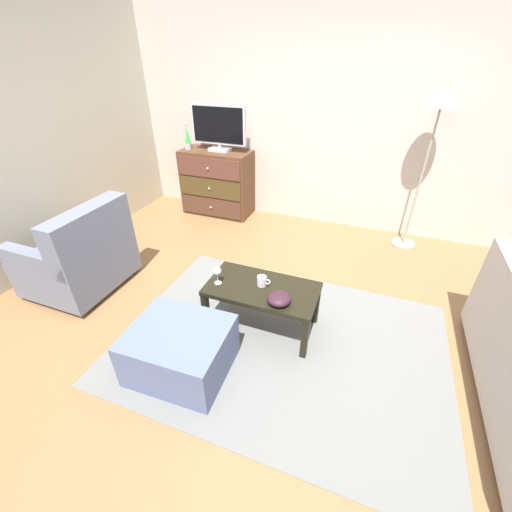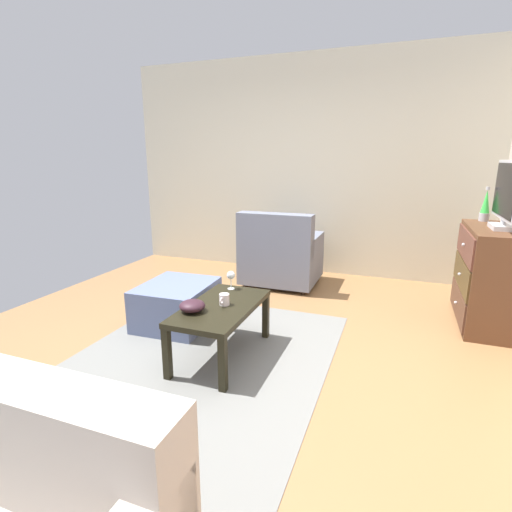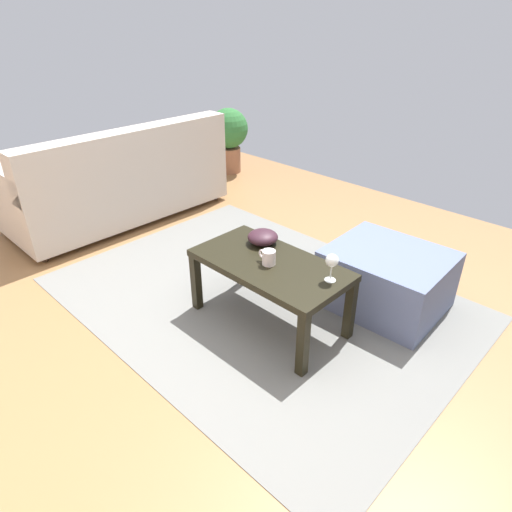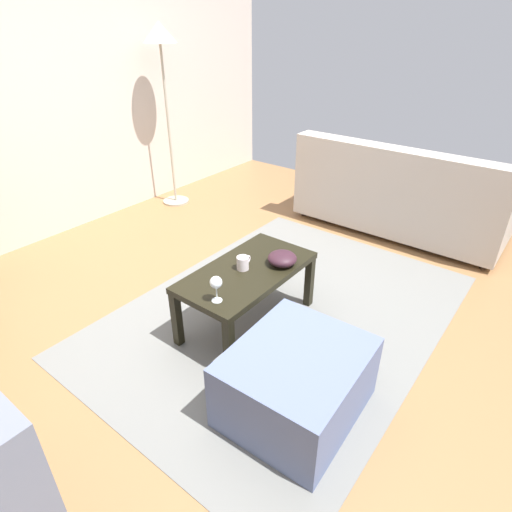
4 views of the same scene
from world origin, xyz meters
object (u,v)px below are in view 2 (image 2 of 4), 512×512
at_px(tv, 507,193).
at_px(lava_lamp, 485,206).
at_px(coffee_table, 221,312).
at_px(ottoman, 177,304).
at_px(bowl_decorative, 192,306).
at_px(armchair, 280,256).
at_px(dresser, 489,277).
at_px(wine_glass, 231,276).
at_px(mug, 224,300).

relative_size(tv, lava_lamp, 2.30).
bearing_deg(coffee_table, ottoman, -122.20).
bearing_deg(tv, lava_lamp, -171.48).
height_order(bowl_decorative, armchair, armchair).
xyz_separation_m(dresser, wine_glass, (1.05, -2.09, 0.09)).
xyz_separation_m(tv, lava_lamp, (-0.45, -0.07, -0.16)).
bearing_deg(armchair, dresser, 78.27).
bearing_deg(coffee_table, dresser, 125.11).
distance_m(wine_glass, mug, 0.38).
height_order(coffee_table, bowl_decorative, bowl_decorative).
bearing_deg(wine_glass, coffee_table, 12.11).
bearing_deg(mug, wine_glass, -164.04).
distance_m(wine_glass, bowl_decorative, 0.56).
height_order(tv, lava_lamp, tv).
xyz_separation_m(wine_glass, armchair, (-1.49, -0.02, -0.18)).
xyz_separation_m(bowl_decorative, ottoman, (-0.59, -0.51, -0.27)).
relative_size(tv, bowl_decorative, 4.07).
xyz_separation_m(lava_lamp, ottoman, (1.40, -2.61, -0.85)).
distance_m(coffee_table, armchair, 1.86).
height_order(tv, wine_glass, tv).
distance_m(tv, ottoman, 3.02).
relative_size(wine_glass, bowl_decorative, 0.84).
relative_size(lava_lamp, bowl_decorative, 1.77).
bearing_deg(wine_glass, tv, 115.10).
relative_size(coffee_table, bowl_decorative, 4.89).
distance_m(coffee_table, wine_glass, 0.41).
relative_size(tv, mug, 6.65).
distance_m(mug, armchair, 1.85).
relative_size(bowl_decorative, armchair, 0.21).
height_order(dresser, armchair, dresser).
distance_m(dresser, bowl_decorative, 2.68).
xyz_separation_m(tv, wine_glass, (0.99, -2.11, -0.67)).
xyz_separation_m(coffee_table, wine_glass, (-0.36, -0.08, 0.17)).
height_order(tv, armchair, tv).
bearing_deg(mug, tv, 123.73).
relative_size(coffee_table, armchair, 1.02).
bearing_deg(mug, ottoman, -120.70).
bearing_deg(dresser, coffee_table, -54.89).
distance_m(dresser, armchair, 2.16).
relative_size(wine_glass, ottoman, 0.22).
bearing_deg(coffee_table, mug, 111.86).
xyz_separation_m(tv, mug, (1.34, -2.01, -0.74)).
bearing_deg(wine_glass, bowl_decorative, -6.22).
bearing_deg(bowl_decorative, coffee_table, 143.54).
height_order(mug, bowl_decorative, mug).
height_order(dresser, lava_lamp, lava_lamp).
height_order(lava_lamp, wine_glass, lava_lamp).
relative_size(armchair, ottoman, 1.28).
bearing_deg(ottoman, tv, 109.44).
distance_m(lava_lamp, ottoman, 3.08).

